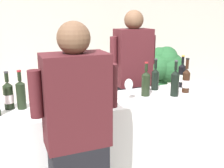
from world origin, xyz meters
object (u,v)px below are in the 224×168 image
at_px(potted_shrub, 163,72).
at_px(wine_bottle_2, 146,83).
at_px(wine_bottle_4, 182,75).
at_px(wine_bottle_5, 175,82).
at_px(wine_bottle_7, 155,78).
at_px(person_guest, 78,151).
at_px(wine_bottle_9, 107,89).
at_px(person_server, 132,90).
at_px(ice_bucket, 58,99).
at_px(wine_bottle_3, 21,94).
at_px(wine_bottle_8, 67,89).
at_px(wine_glass, 129,85).
at_px(wine_bottle_0, 186,80).
at_px(wine_bottle_6, 8,95).

bearing_deg(potted_shrub, wine_bottle_2, -129.04).
relative_size(wine_bottle_4, wine_bottle_5, 0.99).
relative_size(wine_bottle_7, person_guest, 0.19).
bearing_deg(potted_shrub, wine_bottle_4, -115.10).
distance_m(wine_bottle_5, wine_bottle_9, 0.65).
bearing_deg(wine_bottle_4, person_server, 132.23).
bearing_deg(ice_bucket, potted_shrub, 36.47).
bearing_deg(wine_bottle_3, wine_bottle_8, -0.97).
xyz_separation_m(wine_bottle_3, potted_shrub, (2.16, 1.21, -0.27)).
height_order(wine_bottle_3, wine_bottle_9, wine_bottle_9).
bearing_deg(person_server, wine_bottle_4, -47.77).
relative_size(wine_bottle_4, potted_shrub, 0.28).
relative_size(wine_bottle_8, wine_bottle_9, 0.99).
height_order(ice_bucket, potted_shrub, potted_shrub).
relative_size(wine_bottle_3, wine_bottle_7, 1.01).
bearing_deg(person_guest, wine_bottle_8, 82.21).
height_order(wine_bottle_2, person_server, person_server).
height_order(wine_bottle_3, wine_glass, wine_bottle_3).
distance_m(wine_bottle_2, wine_glass, 0.21).
xyz_separation_m(wine_bottle_3, person_server, (1.24, 0.44, -0.23)).
distance_m(wine_glass, potted_shrub, 1.87).
distance_m(wine_bottle_2, person_guest, 1.00).
xyz_separation_m(wine_bottle_4, person_server, (-0.37, 0.40, -0.22)).
height_order(person_server, potted_shrub, person_server).
height_order(wine_bottle_8, potted_shrub, wine_bottle_8).
bearing_deg(person_guest, wine_bottle_7, 33.11).
xyz_separation_m(wine_bottle_0, wine_bottle_6, (-1.62, 0.19, -0.01)).
bearing_deg(wine_glass, wine_bottle_6, 169.49).
distance_m(ice_bucket, potted_shrub, 2.38).
bearing_deg(wine_bottle_8, wine_bottle_5, -11.28).
bearing_deg(wine_bottle_3, wine_bottle_9, -8.43).
bearing_deg(wine_bottle_2, wine_bottle_9, -178.07).
relative_size(wine_bottle_2, person_server, 0.19).
relative_size(wine_bottle_3, person_guest, 0.19).
relative_size(person_server, potted_shrub, 1.44).
relative_size(wine_bottle_5, wine_bottle_6, 1.09).
bearing_deg(wine_bottle_5, wine_bottle_0, 17.07).
bearing_deg(wine_bottle_0, wine_bottle_3, 174.38).
distance_m(wine_bottle_2, wine_bottle_7, 0.23).
relative_size(wine_bottle_7, person_server, 0.18).
distance_m(wine_bottle_5, ice_bucket, 1.10).
height_order(wine_bottle_3, ice_bucket, wine_bottle_3).
relative_size(wine_bottle_0, potted_shrub, 0.28).
relative_size(wine_bottle_3, wine_bottle_5, 0.95).
height_order(wine_bottle_3, wine_bottle_7, wine_bottle_3).
xyz_separation_m(wine_bottle_8, person_server, (0.87, 0.44, -0.22)).
distance_m(wine_bottle_2, person_server, 0.59).
height_order(wine_bottle_7, wine_glass, wine_bottle_7).
distance_m(wine_bottle_2, wine_bottle_5, 0.27).
distance_m(wine_bottle_7, wine_bottle_8, 0.92).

